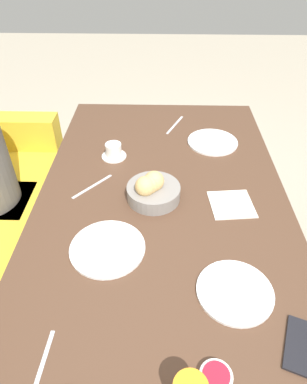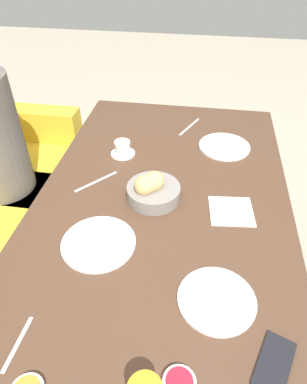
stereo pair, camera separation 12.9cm
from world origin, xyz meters
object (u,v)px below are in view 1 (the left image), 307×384
object	(u,v)px
spoon_coffee	(44,360)
fork_silver	(92,186)
jam_bowl_berry	(216,377)
napkin	(231,204)
cell_phone	(301,346)
plate_near_left	(235,292)
plate_near_right	(213,142)
coffee_cup	(114,151)
bread_basket	(152,189)
plate_far_center	(108,248)
knife_silver	(175,125)

from	to	relation	value
spoon_coffee	fork_silver	bearing A→B (deg)	-0.65
fork_silver	jam_bowl_berry	bearing A→B (deg)	-150.28
napkin	cell_phone	xyz separation A→B (m)	(-0.54, -0.09, 0.00)
plate_near_left	cell_phone	xyz separation A→B (m)	(-0.15, -0.14, -0.00)
plate_near_right	napkin	world-z (taller)	plate_near_right
cell_phone	fork_silver	bearing A→B (deg)	45.11
coffee_cup	spoon_coffee	bearing A→B (deg)	175.55
plate_near_left	fork_silver	distance (m)	0.68
bread_basket	plate_far_center	world-z (taller)	bread_basket
cell_phone	napkin	bearing A→B (deg)	9.95
coffee_cup	napkin	size ratio (longest dim) A/B	0.63
jam_bowl_berry	fork_silver	bearing A→B (deg)	29.72
bread_basket	plate_near_right	xyz separation A→B (m)	(0.41, -0.27, -0.04)
plate_near_left	coffee_cup	world-z (taller)	coffee_cup
plate_far_center	coffee_cup	xyz separation A→B (m)	(0.54, 0.04, 0.02)
bread_basket	spoon_coffee	size ratio (longest dim) A/B	1.35
jam_bowl_berry	knife_silver	xyz separation A→B (m)	(1.23, 0.07, -0.01)
jam_bowl_berry	spoon_coffee	distance (m)	0.42
knife_silver	coffee_cup	bearing A→B (deg)	136.91
plate_far_center	knife_silver	distance (m)	0.87
spoon_coffee	napkin	world-z (taller)	napkin
coffee_cup	spoon_coffee	size ratio (longest dim) A/B	0.73
knife_silver	plate_far_center	bearing A→B (deg)	164.13
plate_near_left	napkin	world-z (taller)	plate_near_left
jam_bowl_berry	cell_phone	distance (m)	0.24
coffee_cup	napkin	distance (m)	0.57
plate_far_center	spoon_coffee	bearing A→B (deg)	162.88
plate_near_left	coffee_cup	distance (m)	0.81
bread_basket	cell_phone	bearing A→B (deg)	-145.18
plate_far_center	knife_silver	xyz separation A→B (m)	(0.83, -0.24, -0.00)
spoon_coffee	plate_far_center	bearing A→B (deg)	-17.12
cell_phone	knife_silver	bearing A→B (deg)	14.37
plate_near_right	jam_bowl_berry	distance (m)	1.06
fork_silver	spoon_coffee	bearing A→B (deg)	179.35
plate_near_right	coffee_cup	bearing A→B (deg)	105.96
spoon_coffee	bread_basket	bearing A→B (deg)	-22.04
bread_basket	napkin	xyz separation A→B (m)	(-0.03, -0.30, -0.04)
napkin	jam_bowl_berry	bearing A→B (deg)	168.14
spoon_coffee	cell_phone	size ratio (longest dim) A/B	0.90
coffee_cup	spoon_coffee	xyz separation A→B (m)	(-0.90, 0.07, -0.03)
knife_silver	cell_phone	distance (m)	1.18
plate_near_left	jam_bowl_berry	bearing A→B (deg)	160.90
spoon_coffee	cell_phone	world-z (taller)	cell_phone
coffee_cup	cell_phone	distance (m)	1.02
bread_basket	napkin	bearing A→B (deg)	-95.22
plate_far_center	napkin	xyz separation A→B (m)	(0.23, -0.44, -0.00)
bread_basket	plate_near_right	world-z (taller)	bread_basket
fork_silver	knife_silver	size ratio (longest dim) A/B	0.85
bread_basket	knife_silver	xyz separation A→B (m)	(0.58, -0.10, -0.05)
coffee_cup	knife_silver	distance (m)	0.41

